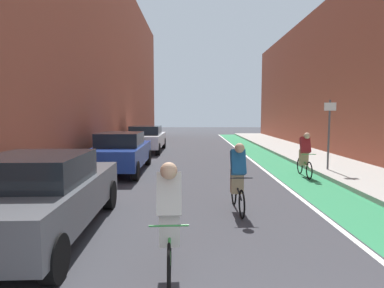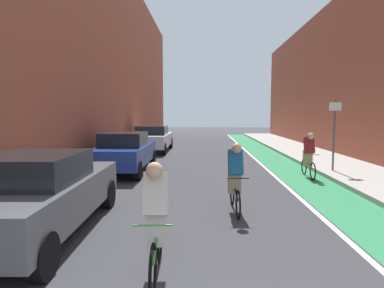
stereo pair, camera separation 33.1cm
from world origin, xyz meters
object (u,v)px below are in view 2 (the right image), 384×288
at_px(parked_sedan_blue, 125,151).
at_px(cyclist_lead, 156,217).
at_px(parked_sedan_white, 153,138).
at_px(cyclist_trailing, 309,153).
at_px(street_sign_post, 334,129).
at_px(cyclist_mid, 235,175).
at_px(parked_sedan_gray, 38,193).

bearing_deg(parked_sedan_blue, cyclist_lead, -73.54).
height_order(parked_sedan_white, cyclist_trailing, cyclist_trailing).
distance_m(parked_sedan_white, cyclist_trailing, 10.25).
relative_size(parked_sedan_white, cyclist_lead, 2.75).
bearing_deg(parked_sedan_blue, parked_sedan_white, 90.00).
bearing_deg(parked_sedan_white, street_sign_post, -42.09).
xyz_separation_m(cyclist_lead, cyclist_mid, (1.35, 3.08, -0.01)).
xyz_separation_m(parked_sedan_blue, cyclist_mid, (3.76, -5.07, 0.06)).
distance_m(cyclist_lead, cyclist_trailing, 8.45).
distance_m(cyclist_trailing, street_sign_post, 1.54).
bearing_deg(parked_sedan_white, cyclist_lead, -80.87).
bearing_deg(parked_sedan_blue, parked_sedan_gray, -89.99).
distance_m(parked_sedan_blue, cyclist_lead, 8.50).
bearing_deg(cyclist_lead, cyclist_trailing, 59.21).
height_order(parked_sedan_white, cyclist_lead, cyclist_lead).
distance_m(cyclist_mid, cyclist_trailing, 5.13).
relative_size(cyclist_lead, street_sign_post, 0.67).
bearing_deg(street_sign_post, parked_sedan_white, 137.91).
xyz_separation_m(cyclist_lead, cyclist_trailing, (4.33, 7.26, -0.01)).
xyz_separation_m(parked_sedan_blue, street_sign_post, (7.85, -0.25, 0.91)).
bearing_deg(cyclist_trailing, parked_sedan_gray, -139.44).
relative_size(cyclist_mid, street_sign_post, 0.64).
distance_m(parked_sedan_gray, street_sign_post, 10.17).
height_order(parked_sedan_white, cyclist_mid, cyclist_mid).
bearing_deg(parked_sedan_gray, cyclist_lead, -31.86).
bearing_deg(cyclist_mid, parked_sedan_blue, 126.55).
relative_size(parked_sedan_gray, cyclist_mid, 2.73).
height_order(parked_sedan_gray, cyclist_lead, cyclist_lead).
bearing_deg(cyclist_trailing, cyclist_mid, -125.46).
xyz_separation_m(parked_sedan_white, cyclist_mid, (3.76, -11.91, 0.06)).
bearing_deg(street_sign_post, parked_sedan_blue, 178.17).
height_order(cyclist_mid, street_sign_post, street_sign_post).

